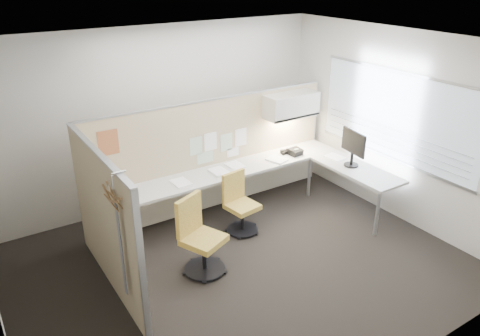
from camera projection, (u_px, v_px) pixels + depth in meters
floor at (239, 265)px, 6.09m from camera, size 5.50×4.50×0.01m
ceiling at (239, 45)px, 4.96m from camera, size 5.50×4.50×0.01m
wall_back at (160, 118)px, 7.25m from camera, size 5.50×0.02×2.80m
wall_front at (389, 260)px, 3.80m from camera, size 5.50×0.02×2.80m
wall_right at (395, 126)px, 6.89m from camera, size 0.02×4.50×2.80m
window_pane at (395, 116)px, 6.82m from camera, size 0.01×2.80×1.30m
partition_back at (213, 155)px, 7.24m from camera, size 4.10×0.06×1.75m
partition_left at (106, 222)px, 5.37m from camera, size 0.06×2.20×1.75m
desk at (250, 176)px, 7.17m from camera, size 4.00×2.07×0.73m
overhead_bin at (291, 105)px, 7.49m from camera, size 0.90×0.36×0.38m
task_light_strip at (291, 118)px, 7.58m from camera, size 0.60×0.06×0.02m
pinned_papers at (218, 145)px, 7.19m from camera, size 1.01×0.00×0.47m
poster at (108, 143)px, 6.19m from camera, size 0.28×0.00×0.35m
chair_left at (199, 238)px, 5.82m from camera, size 0.61×0.62×0.99m
chair_right at (239, 205)px, 6.73m from camera, size 0.46×0.48×0.87m
monitor at (353, 146)px, 7.09m from camera, size 0.22×0.53×0.56m
phone at (295, 152)px, 7.61m from camera, size 0.23×0.21×0.12m
stapler at (285, 153)px, 7.64m from camera, size 0.15×0.07×0.05m
tape_dispenser at (283, 152)px, 7.68m from camera, size 0.11×0.09×0.06m
coat_hook at (115, 208)px, 4.57m from camera, size 0.18×0.46×1.37m
paper_stack_0 at (124, 197)px, 6.22m from camera, size 0.28×0.33×0.04m
paper_stack_1 at (181, 183)px, 6.65m from camera, size 0.24×0.31×0.02m
paper_stack_2 at (219, 172)px, 6.95m from camera, size 0.23×0.30×0.04m
paper_stack_3 at (235, 165)px, 7.21m from camera, size 0.24×0.30×0.01m
paper_stack_4 at (277, 160)px, 7.41m from camera, size 0.31×0.35×0.02m
paper_stack_5 at (335, 157)px, 7.51m from camera, size 0.25×0.32×0.02m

